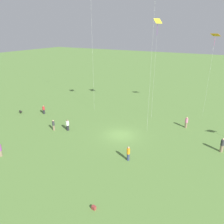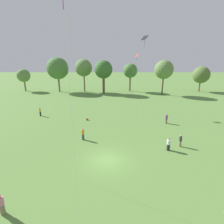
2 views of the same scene
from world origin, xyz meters
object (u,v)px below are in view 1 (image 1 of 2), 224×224
(person_1, at_px, (222,145))
(kite_5, at_px, (215,37))
(person_8, at_px, (128,153))
(person_2, at_px, (68,125))
(person_3, at_px, (53,125))
(kite_3, at_px, (158,25))
(dog_0, at_px, (21,111))
(person_6, at_px, (186,122))
(person_7, at_px, (44,110))
(person_0, at_px, (0,150))
(picnic_bag_0, at_px, (94,208))

(person_1, relative_size, kite_5, 0.14)
(person_8, relative_size, kite_5, 0.13)
(person_2, bearing_deg, person_3, -145.98)
(person_3, relative_size, kite_5, 0.12)
(kite_3, distance_m, dog_0, 27.44)
(kite_3, relative_size, dog_0, 20.68)
(person_6, height_order, person_7, person_6)
(person_2, xyz_separation_m, person_8, (-11.36, 2.87, 0.06))
(person_8, distance_m, dog_0, 23.65)
(person_3, bearing_deg, person_8, -61.25)
(person_0, bearing_deg, person_3, 3.49)
(person_8, height_order, picnic_bag_0, person_8)
(person_0, distance_m, dog_0, 14.38)
(kite_5, bearing_deg, person_0, 118.50)
(person_6, relative_size, kite_3, 0.11)
(person_2, bearing_deg, person_7, 163.85)
(person_0, height_order, picnic_bag_0, person_0)
(person_7, bearing_deg, kite_5, 140.38)
(person_0, distance_m, person_1, 27.03)
(kite_3, xyz_separation_m, picnic_bag_0, (-2.74, 22.21, -14.67))
(person_7, relative_size, picnic_bag_0, 4.02)
(person_1, distance_m, person_6, 7.44)
(person_6, relative_size, person_7, 1.11)
(person_0, relative_size, person_1, 0.92)
(person_7, bearing_deg, person_0, 47.74)
(person_0, bearing_deg, person_8, -56.93)
(person_2, xyz_separation_m, person_3, (1.86, 1.01, 0.00))
(person_0, height_order, person_7, person_0)
(person_8, bearing_deg, kite_5, -51.98)
(person_0, relative_size, person_2, 1.01)
(person_2, bearing_deg, person_6, 37.65)
(person_6, bearing_deg, kite_3, 99.69)
(person_1, distance_m, person_2, 21.18)
(person_6, relative_size, picnic_bag_0, 4.47)
(person_3, relative_size, kite_3, 0.11)
(kite_5, relative_size, dog_0, 17.91)
(person_8, distance_m, kite_3, 19.92)
(person_8, relative_size, picnic_bag_0, 4.55)
(kite_5, bearing_deg, person_7, 92.65)
(person_2, height_order, kite_5, kite_5)
(person_8, bearing_deg, person_7, 37.14)
(dog_0, distance_m, picnic_bag_0, 26.86)
(person_2, relative_size, person_7, 1.09)
(person_6, bearing_deg, person_7, 129.09)
(person_8, height_order, kite_5, kite_5)
(picnic_bag_0, bearing_deg, person_0, -5.95)
(person_1, bearing_deg, person_3, -74.60)
(person_2, distance_m, person_3, 2.11)
(person_8, xyz_separation_m, kite_3, (2.14, -14.07, 13.93))
(person_8, bearing_deg, person_0, 80.22)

